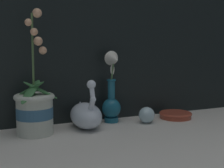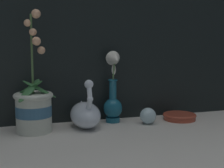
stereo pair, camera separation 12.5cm
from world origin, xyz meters
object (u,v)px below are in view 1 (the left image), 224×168
object	(u,v)px
orchid_potted_plant	(35,108)
glass_sphere	(147,115)
blue_vase	(112,95)
swan_figurine	(86,114)
amber_dish	(175,115)

from	to	relation	value
orchid_potted_plant	glass_sphere	xyz separation A→B (m)	(0.46, -0.02, -0.06)
blue_vase	orchid_potted_plant	bearing A→B (deg)	-171.48
swan_figurine	glass_sphere	bearing A→B (deg)	-5.71
orchid_potted_plant	amber_dish	bearing A→B (deg)	0.78
swan_figurine	blue_vase	xyz separation A→B (m)	(0.13, 0.04, 0.06)
blue_vase	amber_dish	xyz separation A→B (m)	(0.29, -0.04, -0.10)
swan_figurine	blue_vase	distance (m)	0.15
blue_vase	glass_sphere	size ratio (longest dim) A/B	4.44
orchid_potted_plant	glass_sphere	distance (m)	0.46
swan_figurine	blue_vase	bearing A→B (deg)	17.18
blue_vase	amber_dish	distance (m)	0.31
swan_figurine	glass_sphere	world-z (taller)	swan_figurine
amber_dish	swan_figurine	bearing A→B (deg)	179.95
orchid_potted_plant	amber_dish	size ratio (longest dim) A/B	3.13
amber_dish	glass_sphere	bearing A→B (deg)	-170.98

